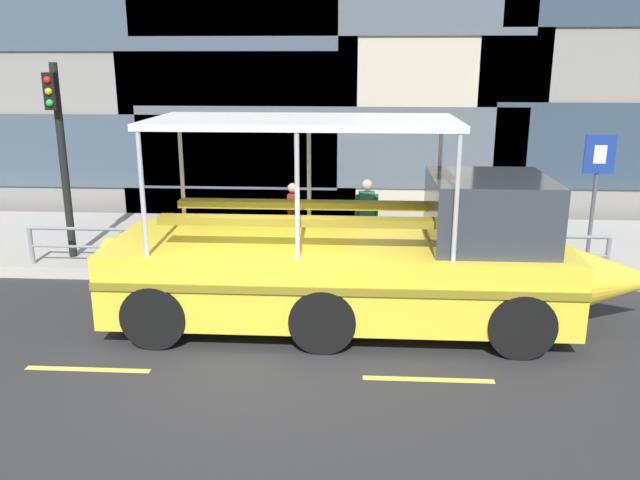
% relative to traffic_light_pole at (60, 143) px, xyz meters
% --- Properties ---
extents(ground_plane, '(120.00, 120.00, 0.00)m').
position_rel_traffic_light_pole_xyz_m(ground_plane, '(4.69, -3.93, -2.61)').
color(ground_plane, '#2B2B2D').
extents(sidewalk, '(32.00, 4.80, 0.18)m').
position_rel_traffic_light_pole_xyz_m(sidewalk, '(4.69, 1.67, -2.52)').
color(sidewalk, '#A8A59E').
rests_on(sidewalk, ground_plane).
extents(curb_edge, '(32.00, 0.18, 0.18)m').
position_rel_traffic_light_pole_xyz_m(curb_edge, '(4.69, -0.82, -2.52)').
color(curb_edge, '#B2ADA3').
rests_on(curb_edge, ground_plane).
extents(lane_centreline, '(25.80, 0.12, 0.01)m').
position_rel_traffic_light_pole_xyz_m(lane_centreline, '(4.69, -4.70, -2.61)').
color(lane_centreline, '#DBD64C').
rests_on(lane_centreline, ground_plane).
extents(curb_guardrail, '(11.63, 0.09, 0.79)m').
position_rel_traffic_light_pole_xyz_m(curb_guardrail, '(5.16, -0.48, -1.90)').
color(curb_guardrail, gray).
rests_on(curb_guardrail, sidewalk).
extents(traffic_light_pole, '(0.24, 0.46, 4.01)m').
position_rel_traffic_light_pole_xyz_m(traffic_light_pole, '(0.00, 0.00, 0.00)').
color(traffic_light_pole, black).
rests_on(traffic_light_pole, sidewalk).
extents(parking_sign, '(0.60, 0.12, 2.64)m').
position_rel_traffic_light_pole_xyz_m(parking_sign, '(10.81, 0.23, -0.64)').
color(parking_sign, '#4C4F54').
rests_on(parking_sign, sidewalk).
extents(duck_tour_boat, '(9.09, 2.49, 3.37)m').
position_rel_traffic_light_pole_xyz_m(duck_tour_boat, '(6.29, -2.79, -1.53)').
color(duck_tour_boat, yellow).
rests_on(duck_tour_boat, ground_plane).
extents(pedestrian_near_bow, '(0.22, 0.47, 1.64)m').
position_rel_traffic_light_pole_xyz_m(pedestrian_near_bow, '(8.63, 0.88, -1.44)').
color(pedestrian_near_bow, '#47423D').
rests_on(pedestrian_near_bow, sidewalk).
extents(pedestrian_mid_left, '(0.48, 0.23, 1.69)m').
position_rel_traffic_light_pole_xyz_m(pedestrian_mid_left, '(6.25, 0.34, -1.42)').
color(pedestrian_mid_left, black).
rests_on(pedestrian_mid_left, sidewalk).
extents(pedestrian_mid_right, '(0.21, 0.43, 1.51)m').
position_rel_traffic_light_pole_xyz_m(pedestrian_mid_right, '(4.66, 0.76, -1.52)').
color(pedestrian_mid_right, '#47423D').
rests_on(pedestrian_mid_right, sidewalk).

